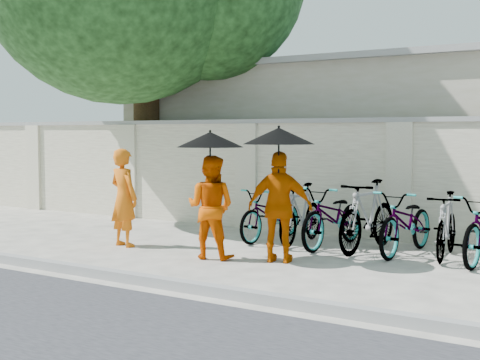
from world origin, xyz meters
The scene contains 15 objects.
ground centered at (0.00, 0.00, 0.00)m, with size 80.00×80.00×0.00m, color beige.
kerb centered at (0.00, -1.70, 0.06)m, with size 40.00×0.16×0.12m, color gray.
compound_wall centered at (1.00, 3.20, 1.00)m, with size 20.00×0.30×2.00m, color silver.
building_behind centered at (2.00, 7.00, 1.60)m, with size 14.00×6.00×3.20m, color #B8B0A3.
monk_left centered at (-1.57, 0.23, 0.79)m, with size 0.57×0.38×1.57m, color #DC610D.
monk_center centered at (0.21, 0.13, 0.75)m, with size 0.73×0.57×1.50m, color #D34900.
parasol_center centered at (0.26, 0.05, 1.72)m, with size 0.96×0.96×0.99m.
monk_right centered at (1.20, 0.40, 0.78)m, with size 0.92×0.38×1.56m, color #BC4B00.
parasol_right centered at (1.22, 0.32, 1.78)m, with size 1.00×1.00×1.01m.
bike_0 centered at (0.13, 2.01, 0.45)m, with size 0.59×1.69×0.89m, color #96979E.
bike_1 centered at (0.73, 1.95, 0.50)m, with size 0.47×1.65×0.99m, color #96979E.
bike_2 centered at (1.32, 1.94, 0.49)m, with size 0.66×1.88×0.99m, color #96979E.
bike_3 centered at (1.91, 1.88, 0.55)m, with size 0.52×1.83×1.10m, color #96979E.
bike_4 centered at (2.50, 1.96, 0.49)m, with size 0.65×1.85×0.97m, color #96979E.
bike_5 centered at (3.10, 1.94, 0.48)m, with size 0.45×1.61×0.97m, color #96979E.
Camera 1 is at (5.73, -7.73, 1.81)m, focal length 50.00 mm.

